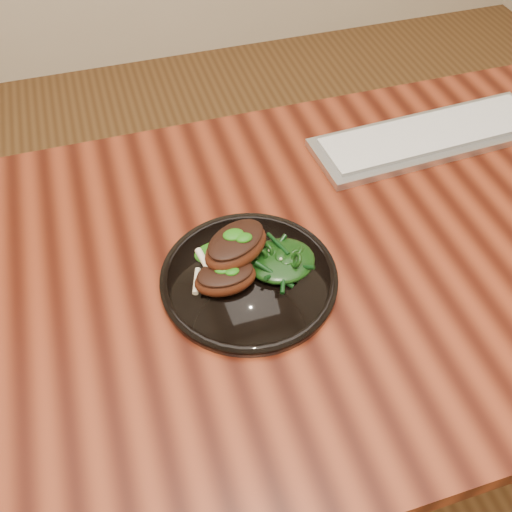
{
  "coord_description": "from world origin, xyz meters",
  "views": [
    {
      "loc": [
        -0.2,
        -0.55,
        1.43
      ],
      "look_at": [
        -0.03,
        -0.0,
        0.78
      ],
      "focal_mm": 40.0,
      "sensor_mm": 36.0,
      "label": 1
    }
  ],
  "objects_px": {
    "lamb_chop_front": "(225,277)",
    "desk": "(274,294)",
    "plate": "(249,278)",
    "keyboard": "(431,136)",
    "greens_heap": "(281,258)"
  },
  "relations": [
    {
      "from": "plate",
      "to": "keyboard",
      "type": "relative_size",
      "value": 0.57
    },
    {
      "from": "lamb_chop_front",
      "to": "greens_heap",
      "type": "relative_size",
      "value": 0.95
    },
    {
      "from": "plate",
      "to": "greens_heap",
      "type": "relative_size",
      "value": 2.58
    },
    {
      "from": "keyboard",
      "to": "desk",
      "type": "bearing_deg",
      "value": -151.7
    },
    {
      "from": "lamb_chop_front",
      "to": "desk",
      "type": "bearing_deg",
      "value": 20.86
    },
    {
      "from": "desk",
      "to": "lamb_chop_front",
      "type": "height_order",
      "value": "lamb_chop_front"
    },
    {
      "from": "plate",
      "to": "desk",
      "type": "bearing_deg",
      "value": 25.99
    },
    {
      "from": "keyboard",
      "to": "plate",
      "type": "bearing_deg",
      "value": -151.96
    },
    {
      "from": "plate",
      "to": "greens_heap",
      "type": "distance_m",
      "value": 0.06
    },
    {
      "from": "plate",
      "to": "keyboard",
      "type": "height_order",
      "value": "keyboard"
    },
    {
      "from": "greens_heap",
      "to": "keyboard",
      "type": "xyz_separation_m",
      "value": [
        0.38,
        0.23,
        -0.02
      ]
    },
    {
      "from": "greens_heap",
      "to": "plate",
      "type": "bearing_deg",
      "value": -174.81
    },
    {
      "from": "desk",
      "to": "keyboard",
      "type": "distance_m",
      "value": 0.45
    },
    {
      "from": "greens_heap",
      "to": "keyboard",
      "type": "bearing_deg",
      "value": 30.7
    },
    {
      "from": "plate",
      "to": "keyboard",
      "type": "xyz_separation_m",
      "value": [
        0.43,
        0.23,
        0.0
      ]
    }
  ]
}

